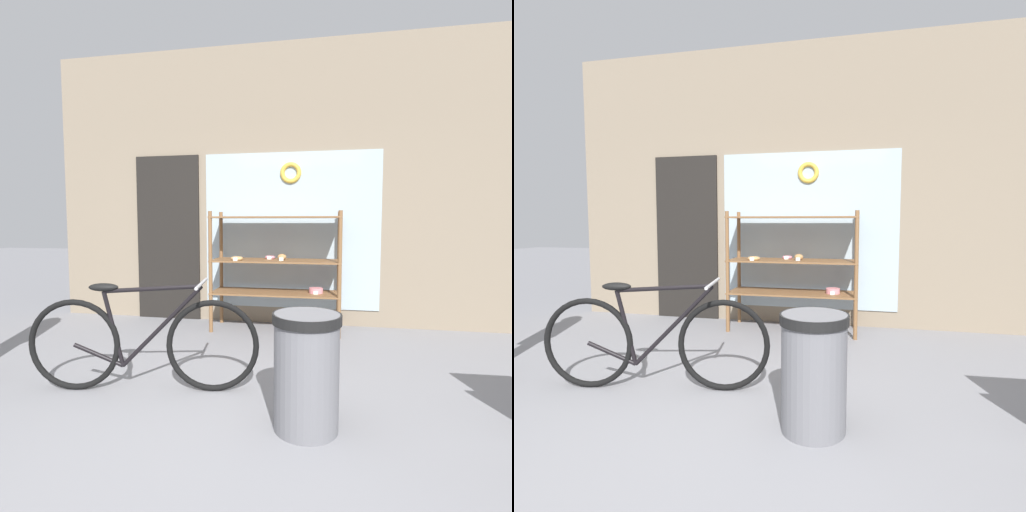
{
  "view_description": "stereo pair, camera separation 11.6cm",
  "coord_description": "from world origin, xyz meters",
  "views": [
    {
      "loc": [
        0.7,
        -2.02,
        1.26
      ],
      "look_at": [
        0.03,
        1.47,
        0.96
      ],
      "focal_mm": 28.0,
      "sensor_mm": 36.0,
      "label": 1
    },
    {
      "loc": [
        0.82,
        -2.0,
        1.26
      ],
      "look_at": [
        0.03,
        1.47,
        0.96
      ],
      "focal_mm": 28.0,
      "sensor_mm": 36.0,
      "label": 2
    }
  ],
  "objects": [
    {
      "name": "trash_bin",
      "position": [
        0.56,
        0.33,
        0.39
      ],
      "size": [
        0.42,
        0.42,
        0.71
      ],
      "color": "slate",
      "rests_on": "ground_plane"
    },
    {
      "name": "display_case",
      "position": [
        0.08,
        2.52,
        0.81
      ],
      "size": [
        1.48,
        0.49,
        1.38
      ],
      "color": "brown",
      "rests_on": "ground_plane"
    },
    {
      "name": "bicycle",
      "position": [
        -0.67,
        0.67,
        0.37
      ],
      "size": [
        1.71,
        0.47,
        0.82
      ],
      "rotation": [
        0.0,
        0.0,
        0.17
      ],
      "color": "black",
      "rests_on": "ground_plane"
    },
    {
      "name": "storefront_facade",
      "position": [
        -0.04,
        2.9,
        1.66
      ],
      "size": [
        5.73,
        0.13,
        3.4
      ],
      "color": "gray",
      "rests_on": "ground_plane"
    },
    {
      "name": "ground_plane",
      "position": [
        0.0,
        0.0,
        0.0
      ],
      "size": [
        30.0,
        30.0,
        0.0
      ],
      "primitive_type": "plane",
      "color": "gray"
    }
  ]
}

